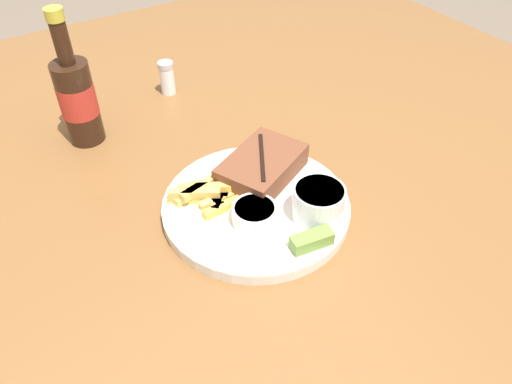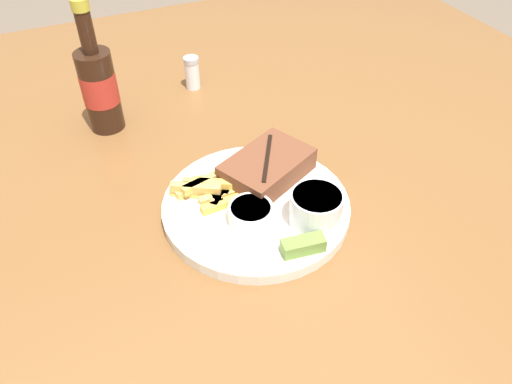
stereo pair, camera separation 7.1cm
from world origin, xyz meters
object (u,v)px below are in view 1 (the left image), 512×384
coleslaw_cup (319,201)px  fork_utensil (208,212)px  dinner_plate (256,207)px  steak_portion (262,167)px  dipping_sauce_cup (254,214)px  beer_bottle (77,98)px  pickle_spear (312,240)px  salt_shaker (167,78)px

coleslaw_cup → fork_utensil: bearing=145.8°
coleslaw_cup → dinner_plate: bearing=130.6°
steak_portion → dipping_sauce_cup: 0.10m
fork_utensil → beer_bottle: size_ratio=0.58×
steak_portion → pickle_spear: bearing=-97.8°
dipping_sauce_cup → fork_utensil: dipping_sauce_cup is taller
dipping_sauce_cup → beer_bottle: beer_bottle is taller
dinner_plate → salt_shaker: bearing=85.1°
dinner_plate → pickle_spear: size_ratio=4.58×
coleslaw_cup → pickle_spear: size_ratio=1.21×
steak_portion → pickle_spear: (-0.02, -0.16, -0.01)m
dinner_plate → pickle_spear: (0.02, -0.11, 0.02)m
dinner_plate → beer_bottle: 0.35m
fork_utensil → beer_bottle: bearing=120.5°
pickle_spear → fork_utensil: (-0.09, 0.13, -0.01)m
steak_portion → fork_utensil: size_ratio=1.20×
dipping_sauce_cup → salt_shaker: bearing=82.4°
beer_bottle → fork_utensil: bearing=-74.1°
coleslaw_cup → dipping_sauce_cup: (-0.08, 0.04, -0.01)m
fork_utensil → pickle_spear: bearing=-41.4°
dinner_plate → dipping_sauce_cup: dipping_sauce_cup is taller
coleslaw_cup → dipping_sauce_cup: size_ratio=1.16×
dinner_plate → steak_portion: bearing=49.6°
dipping_sauce_cup → beer_bottle: bearing=110.7°
dipping_sauce_cup → dinner_plate: bearing=55.0°
fork_utensil → dipping_sauce_cup: bearing=-32.6°
dinner_plate → beer_bottle: size_ratio=1.18×
dinner_plate → fork_utensil: fork_utensil is taller
pickle_spear → beer_bottle: bearing=112.0°
coleslaw_cup → steak_portion: bearing=99.7°
dinner_plate → pickle_spear: pickle_spear is taller
steak_portion → beer_bottle: (-0.19, 0.26, 0.05)m
pickle_spear → salt_shaker: size_ratio=0.92×
coleslaw_cup → salt_shaker: (-0.03, 0.45, -0.01)m
salt_shaker → dinner_plate: bearing=-94.9°
steak_portion → fork_utensil: steak_portion is taller
coleslaw_cup → beer_bottle: beer_bottle is taller
pickle_spear → beer_bottle: 0.46m
coleslaw_cup → pickle_spear: (-0.04, -0.04, -0.02)m
dinner_plate → coleslaw_cup: coleslaw_cup is taller
pickle_spear → beer_bottle: beer_bottle is taller
steak_portion → dipping_sauce_cup: size_ratio=2.55×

